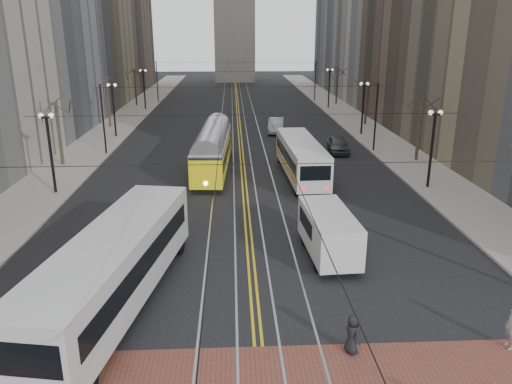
{
  "coord_description": "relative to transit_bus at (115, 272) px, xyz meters",
  "views": [
    {
      "loc": [
        -0.87,
        -16.97,
        11.34
      ],
      "look_at": [
        0.37,
        8.58,
        3.0
      ],
      "focal_mm": 35.0,
      "sensor_mm": 36.0,
      "label": 1
    }
  ],
  "objects": [
    {
      "name": "street_trees",
      "position": [
        5.89,
        33.11,
        1.12
      ],
      "size": [
        31.68,
        53.28,
        5.6
      ],
      "color": "#382D23",
      "rests_on": "ground"
    },
    {
      "name": "rear_bus",
      "position": [
        10.46,
        19.17,
        -0.18
      ],
      "size": [
        2.92,
        11.58,
        3.0
      ],
      "primitive_type": "cube",
      "rotation": [
        0.0,
        0.0,
        0.04
      ],
      "color": "silver",
      "rests_on": "ground"
    },
    {
      "name": "ground",
      "position": [
        5.89,
        -2.14,
        -1.68
      ],
      "size": [
        260.0,
        260.0,
        0.0
      ],
      "primitive_type": "plane",
      "color": "black",
      "rests_on": "ground"
    },
    {
      "name": "centre_lines",
      "position": [
        5.89,
        42.86,
        -1.67
      ],
      "size": [
        0.42,
        130.0,
        0.01
      ],
      "primitive_type": "cube",
      "color": "gold",
      "rests_on": "ground"
    },
    {
      "name": "sidewalk_right",
      "position": [
        20.89,
        42.86,
        -1.6
      ],
      "size": [
        5.0,
        140.0,
        0.15
      ],
      "primitive_type": "cube",
      "color": "gray",
      "rests_on": "ground"
    },
    {
      "name": "streetcar_rails",
      "position": [
        5.89,
        42.86,
        -1.68
      ],
      "size": [
        4.8,
        130.0,
        0.02
      ],
      "primitive_type": "cube",
      "color": "gray",
      "rests_on": "ground"
    },
    {
      "name": "sedan_silver",
      "position": [
        10.09,
        37.83,
        -0.87
      ],
      "size": [
        2.24,
        5.06,
        1.61
      ],
      "primitive_type": "imported",
      "rotation": [
        0.0,
        0.0,
        -0.11
      ],
      "color": "#999BA0",
      "rests_on": "ground"
    },
    {
      "name": "sedan_grey",
      "position": [
        15.23,
        27.68,
        -0.89
      ],
      "size": [
        2.23,
        4.75,
        1.57
      ],
      "primitive_type": "imported",
      "rotation": [
        0.0,
        0.0,
        -0.08
      ],
      "color": "#3E4045",
      "rests_on": "ground"
    },
    {
      "name": "pedestrian_b",
      "position": [
        15.23,
        -3.64,
        -0.85
      ],
      "size": [
        0.43,
        0.62,
        1.63
      ],
      "primitive_type": "imported",
      "rotation": [
        0.0,
        0.0,
        4.78
      ],
      "color": "gray",
      "rests_on": "crosswalk_band"
    },
    {
      "name": "sidewalk_left",
      "position": [
        -9.11,
        42.86,
        -1.6
      ],
      "size": [
        5.0,
        140.0,
        0.15
      ],
      "primitive_type": "cube",
      "color": "gray",
      "rests_on": "ground"
    },
    {
      "name": "transit_bus",
      "position": [
        0.0,
        0.0,
        0.0
      ],
      "size": [
        5.05,
        13.71,
        3.36
      ],
      "primitive_type": "cube",
      "rotation": [
        0.0,
        0.0,
        -0.17
      ],
      "color": "silver",
      "rests_on": "ground"
    },
    {
      "name": "cargo_van",
      "position": [
        9.93,
        4.52,
        -0.44
      ],
      "size": [
        2.49,
        5.73,
        2.48
      ],
      "primitive_type": "cube",
      "rotation": [
        0.0,
        0.0,
        0.06
      ],
      "color": "silver",
      "rests_on": "ground"
    },
    {
      "name": "streetcar",
      "position": [
        3.39,
        21.51,
        -0.15
      ],
      "size": [
        3.03,
        13.03,
        3.05
      ],
      "primitive_type": "cube",
      "rotation": [
        0.0,
        0.0,
        -0.05
      ],
      "color": "yellow",
      "rests_on": "ground"
    },
    {
      "name": "pedestrian_a",
      "position": [
        9.29,
        -3.64,
        -0.9
      ],
      "size": [
        0.74,
        0.88,
        1.53
      ],
      "primitive_type": "imported",
      "rotation": [
        0.0,
        0.0,
        1.98
      ],
      "color": "black",
      "rests_on": "crosswalk_band"
    },
    {
      "name": "trolley_wires",
      "position": [
        5.89,
        32.69,
        2.1
      ],
      "size": [
        25.96,
        120.0,
        6.6
      ],
      "color": "black",
      "rests_on": "ground"
    },
    {
      "name": "lamp_posts",
      "position": [
        5.89,
        26.61,
        1.12
      ],
      "size": [
        27.6,
        57.2,
        5.6
      ],
      "color": "black",
      "rests_on": "ground"
    }
  ]
}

